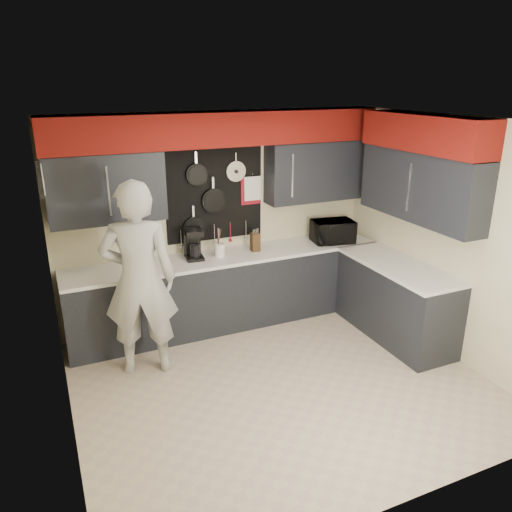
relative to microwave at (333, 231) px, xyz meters
name	(u,v)px	position (x,y,z in m)	size (l,w,h in m)	color
ground	(280,382)	(-1.43, -1.37, -1.06)	(4.00, 4.00, 0.00)	tan
back_wall_assembly	(222,163)	(-1.42, 0.23, 0.95)	(4.00, 0.36, 2.60)	beige
right_wall_assembly	(425,176)	(0.42, -1.10, 0.88)	(0.36, 3.50, 2.60)	beige
left_wall_assembly	(55,295)	(-3.43, -1.35, 0.27)	(0.05, 3.50, 2.60)	beige
base_cabinets	(275,293)	(-0.94, -0.24, -0.61)	(3.95, 2.20, 0.92)	black
microwave	(333,231)	(0.00, 0.00, 0.00)	(0.52, 0.36, 0.29)	black
knife_block	(255,242)	(-1.07, 0.09, -0.03)	(0.10, 0.10, 0.23)	#311F0F
utensil_crock	(220,250)	(-1.54, 0.08, -0.07)	(0.12, 0.12, 0.16)	white
coffee_maker	(193,243)	(-1.84, 0.14, 0.04)	(0.23, 0.27, 0.37)	black
person	(139,280)	(-2.63, -0.55, -0.04)	(0.75, 0.49, 2.06)	#A3A3A1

